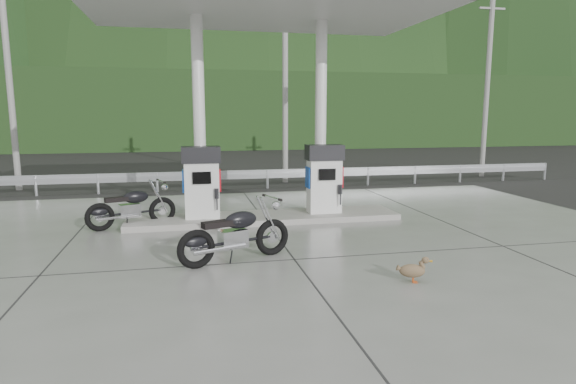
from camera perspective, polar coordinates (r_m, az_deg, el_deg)
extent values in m
plane|color=black|center=(10.21, -0.48, -6.49)|extent=(160.00, 160.00, 0.00)
cube|color=slate|center=(10.21, -0.48, -6.44)|extent=(18.00, 14.00, 0.02)
cube|color=gray|center=(12.57, -2.77, -3.04)|extent=(7.00, 1.40, 0.15)
cylinder|color=white|center=(12.53, -10.48, 8.64)|extent=(0.30, 0.30, 5.00)
cylinder|color=white|center=(13.03, 3.90, 8.79)|extent=(0.30, 0.30, 5.00)
cube|color=silver|center=(12.56, -2.97, 21.18)|extent=(8.50, 5.00, 0.40)
cube|color=black|center=(21.40, -6.67, 1.75)|extent=(60.00, 7.00, 0.01)
cylinder|color=gray|center=(20.10, -30.15, 11.53)|extent=(0.22, 0.22, 8.00)
cylinder|color=gray|center=(19.57, -0.33, 12.85)|extent=(0.22, 0.22, 8.00)
cylinder|color=gray|center=(23.14, 22.54, 11.60)|extent=(0.22, 0.22, 8.00)
cube|color=black|center=(39.68, -9.33, 9.46)|extent=(80.00, 6.00, 6.00)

